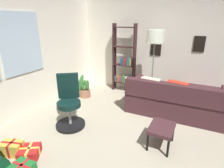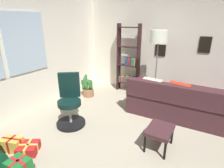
% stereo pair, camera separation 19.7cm
% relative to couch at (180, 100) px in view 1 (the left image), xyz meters
% --- Properties ---
extents(ground_plane, '(4.94, 5.10, 0.10)m').
position_rel_couch_xyz_m(ground_plane, '(-1.64, 0.39, -0.34)').
color(ground_plane, '#ABA18A').
extents(wall_back_with_windows, '(4.94, 0.12, 2.75)m').
position_rel_couch_xyz_m(wall_back_with_windows, '(-1.66, 2.98, 1.09)').
color(wall_back_with_windows, white).
rests_on(wall_back_with_windows, ground_plane).
extents(wall_right_with_frames, '(0.12, 5.10, 2.75)m').
position_rel_couch_xyz_m(wall_right_with_frames, '(0.88, 0.38, 1.09)').
color(wall_right_with_frames, white).
rests_on(wall_right_with_frames, ground_plane).
extents(couch, '(1.58, 2.04, 0.82)m').
position_rel_couch_xyz_m(couch, '(0.00, 0.00, 0.00)').
color(couch, '#402328').
rests_on(couch, ground_plane).
extents(footstool, '(0.49, 0.37, 0.36)m').
position_rel_couch_xyz_m(footstool, '(-1.37, 0.10, 0.02)').
color(footstool, '#402328').
rests_on(footstool, ground_plane).
extents(gift_box_red, '(0.40, 0.40, 0.15)m').
position_rel_couch_xyz_m(gift_box_red, '(-2.52, 1.80, -0.22)').
color(gift_box_red, red).
rests_on(gift_box_red, ground_plane).
extents(gift_box_gold, '(0.29, 0.36, 0.22)m').
position_rel_couch_xyz_m(gift_box_gold, '(-2.61, 2.06, -0.18)').
color(gift_box_gold, gold).
rests_on(gift_box_gold, ground_plane).
extents(office_chair, '(0.59, 0.58, 1.02)m').
position_rel_couch_xyz_m(office_chair, '(-1.54, 1.81, 0.11)').
color(office_chair, black).
rests_on(office_chair, ground_plane).
extents(bookshelf, '(0.18, 0.64, 1.87)m').
position_rel_couch_xyz_m(bookshelf, '(0.61, 1.62, 0.54)').
color(bookshelf, '#301A1C').
rests_on(bookshelf, ground_plane).
extents(floor_lamp, '(0.39, 0.39, 1.75)m').
position_rel_couch_xyz_m(floor_lamp, '(0.23, 0.71, 1.22)').
color(floor_lamp, slate).
rests_on(floor_lamp, ground_plane).
extents(potted_plant, '(0.33, 0.35, 0.63)m').
position_rel_couch_xyz_m(potted_plant, '(-0.29, 2.37, -0.05)').
color(potted_plant, '#956146').
rests_on(potted_plant, ground_plane).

